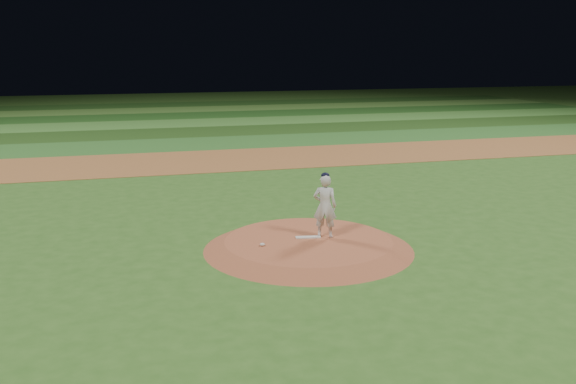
{
  "coord_description": "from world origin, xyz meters",
  "views": [
    {
      "loc": [
        -4.82,
        -15.37,
        5.19
      ],
      "look_at": [
        0.0,
        2.0,
        1.1
      ],
      "focal_mm": 40.0,
      "sensor_mm": 36.0,
      "label": 1
    }
  ],
  "objects_px": {
    "rosin_bag": "(262,244)",
    "pitching_rubber": "(308,237)",
    "pitcher_on_mound": "(325,206)",
    "pitchers_mound": "(308,244)"
  },
  "relations": [
    {
      "from": "pitchers_mound",
      "to": "pitching_rubber",
      "type": "distance_m",
      "value": 0.24
    },
    {
      "from": "pitchers_mound",
      "to": "pitcher_on_mound",
      "type": "bearing_deg",
      "value": 15.22
    },
    {
      "from": "pitching_rubber",
      "to": "pitcher_on_mound",
      "type": "relative_size",
      "value": 0.38
    },
    {
      "from": "rosin_bag",
      "to": "pitching_rubber",
      "type": "bearing_deg",
      "value": 15.3
    },
    {
      "from": "rosin_bag",
      "to": "pitcher_on_mound",
      "type": "distance_m",
      "value": 1.98
    },
    {
      "from": "pitching_rubber",
      "to": "pitcher_on_mound",
      "type": "bearing_deg",
      "value": 3.15
    },
    {
      "from": "pitcher_on_mound",
      "to": "pitching_rubber",
      "type": "bearing_deg",
      "value": 173.71
    },
    {
      "from": "pitchers_mound",
      "to": "rosin_bag",
      "type": "xyz_separation_m",
      "value": [
        -1.28,
        -0.18,
        0.16
      ]
    },
    {
      "from": "rosin_bag",
      "to": "pitchers_mound",
      "type": "bearing_deg",
      "value": 8.09
    },
    {
      "from": "pitcher_on_mound",
      "to": "rosin_bag",
      "type": "bearing_deg",
      "value": -169.91
    }
  ]
}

